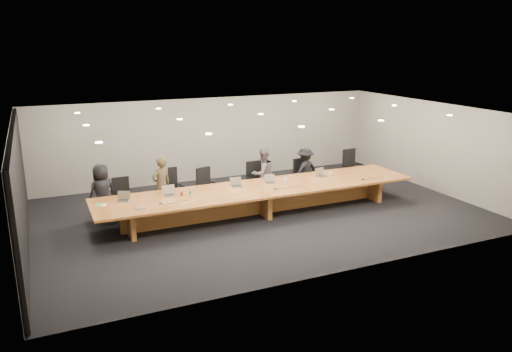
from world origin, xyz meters
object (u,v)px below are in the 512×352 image
at_px(chair_far_right, 353,167).
at_px(water_bottle, 191,192).
at_px(mic_center, 275,189).
at_px(conference_table, 260,195).
at_px(laptop_b, 170,191).
at_px(chair_left, 172,189).
at_px(av_box, 140,208).
at_px(chair_mid_left, 208,187).
at_px(mic_left, 161,203).
at_px(laptop_a, 123,196).
at_px(paper_cup_near, 286,180).
at_px(paper_cup_far, 330,174).
at_px(person_a, 102,192).
at_px(person_b, 161,185).
at_px(chair_far_left, 123,198).
at_px(person_c, 263,174).
at_px(laptop_c, 237,182).
at_px(amber_mug, 182,194).
at_px(mic_right, 363,179).
at_px(person_d, 305,170).
at_px(chair_mid_right, 257,180).
at_px(laptop_e, 322,172).
at_px(chair_right, 303,176).
at_px(laptop_d, 270,179).

distance_m(chair_far_right, water_bottle, 6.13).
bearing_deg(mic_center, conference_table, 133.49).
bearing_deg(laptop_b, chair_far_right, 7.35).
xyz_separation_m(chair_left, av_box, (-1.25, -1.81, 0.16)).
bearing_deg(chair_mid_left, mic_left, -154.91).
xyz_separation_m(conference_table, laptop_a, (-3.65, 0.32, 0.35)).
bearing_deg(paper_cup_near, water_bottle, -174.97).
bearing_deg(paper_cup_far, laptop_b, -179.68).
relative_size(chair_far_right, person_a, 0.78).
xyz_separation_m(person_b, water_bottle, (0.49, -1.14, 0.06)).
distance_m(chair_far_left, water_bottle, 1.99).
relative_size(chair_far_right, person_c, 0.77).
distance_m(chair_mid_left, person_c, 1.73).
bearing_deg(laptop_c, chair_far_right, 18.05).
relative_size(amber_mug, paper_cup_near, 0.88).
relative_size(person_b, laptop_c, 5.05).
height_order(chair_mid_left, mic_right, chair_mid_left).
relative_size(chair_mid_left, amber_mug, 12.78).
xyz_separation_m(conference_table, person_a, (-4.04, 1.23, 0.25)).
bearing_deg(laptop_b, mic_center, -14.14).
bearing_deg(person_d, mic_right, 102.85).
bearing_deg(person_a, paper_cup_far, 150.26).
bearing_deg(chair_far_right, chair_mid_right, 177.02).
distance_m(chair_far_left, laptop_e, 5.74).
height_order(chair_mid_left, mic_left, chair_mid_left).
bearing_deg(chair_left, chair_far_right, -5.42).
bearing_deg(paper_cup_near, amber_mug, -178.40).
bearing_deg(chair_mid_right, paper_cup_far, -26.92).
xyz_separation_m(conference_table, chair_right, (2.06, 1.26, 0.02)).
height_order(chair_far_left, chair_mid_left, chair_mid_left).
relative_size(chair_far_left, person_c, 0.70).
bearing_deg(laptop_a, laptop_c, 23.80).
height_order(chair_mid_left, laptop_e, chair_mid_left).
distance_m(chair_right, person_b, 4.55).
bearing_deg(chair_mid_left, laptop_c, -76.04).
bearing_deg(mic_center, laptop_d, 76.82).
distance_m(chair_mid_left, chair_far_right, 5.08).
bearing_deg(laptop_c, person_d, 24.47).
distance_m(laptop_a, amber_mug, 1.48).
bearing_deg(person_b, chair_right, 161.20).
distance_m(chair_left, amber_mug, 1.17).
bearing_deg(paper_cup_near, person_b, 165.38).
height_order(chair_mid_left, amber_mug, chair_mid_left).
xyz_separation_m(conference_table, laptop_c, (-0.57, 0.34, 0.36)).
relative_size(chair_far_left, chair_left, 0.92).
distance_m(person_b, laptop_c, 2.07).
bearing_deg(chair_right, amber_mug, -175.37).
relative_size(chair_right, laptop_b, 3.22).
bearing_deg(laptop_e, laptop_a, 167.38).
height_order(chair_right, mic_center, chair_right).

